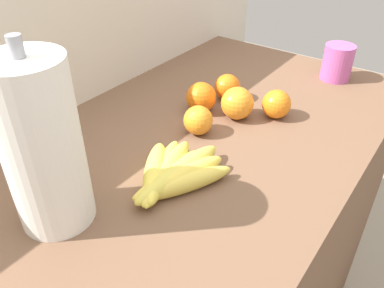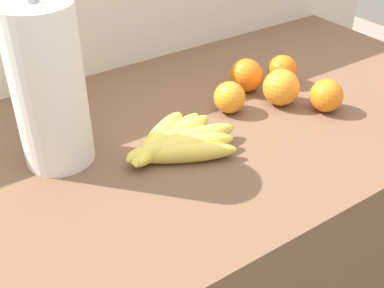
{
  "view_description": "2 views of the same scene",
  "coord_description": "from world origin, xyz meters",
  "px_view_note": "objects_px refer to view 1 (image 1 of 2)",
  "views": [
    {
      "loc": [
        -0.47,
        -0.41,
        1.38
      ],
      "look_at": [
        0.04,
        -0.04,
        0.95
      ],
      "focal_mm": 36.49,
      "sensor_mm": 36.0,
      "label": 1
    },
    {
      "loc": [
        -0.42,
        -0.67,
        1.42
      ],
      "look_at": [
        -0.02,
        -0.08,
        0.94
      ],
      "focal_mm": 45.86,
      "sensor_mm": 36.0,
      "label": 2
    }
  ],
  "objects_px": {
    "orange_back_left": "(201,97)",
    "orange_back_right": "(227,87)",
    "mug": "(337,62)",
    "paper_towel_roll": "(42,147)",
    "orange_front": "(276,104)",
    "orange_far_right": "(198,120)",
    "orange_right": "(237,103)",
    "banana_bunch": "(172,175)"
  },
  "relations": [
    {
      "from": "banana_bunch",
      "to": "mug",
      "type": "height_order",
      "value": "mug"
    },
    {
      "from": "orange_right",
      "to": "orange_far_right",
      "type": "bearing_deg",
      "value": 162.34
    },
    {
      "from": "banana_bunch",
      "to": "orange_far_right",
      "type": "bearing_deg",
      "value": 19.65
    },
    {
      "from": "orange_right",
      "to": "orange_front",
      "type": "bearing_deg",
      "value": -51.3
    },
    {
      "from": "banana_bunch",
      "to": "mug",
      "type": "xyz_separation_m",
      "value": [
        0.63,
        -0.09,
        0.03
      ]
    },
    {
      "from": "orange_back_left",
      "to": "orange_back_right",
      "type": "relative_size",
      "value": 1.1
    },
    {
      "from": "orange_right",
      "to": "orange_far_right",
      "type": "relative_size",
      "value": 1.18
    },
    {
      "from": "banana_bunch",
      "to": "paper_towel_roll",
      "type": "height_order",
      "value": "paper_towel_roll"
    },
    {
      "from": "orange_front",
      "to": "mug",
      "type": "relative_size",
      "value": 0.7
    },
    {
      "from": "orange_back_right",
      "to": "paper_towel_roll",
      "type": "relative_size",
      "value": 0.21
    },
    {
      "from": "orange_back_right",
      "to": "orange_front",
      "type": "distance_m",
      "value": 0.14
    },
    {
      "from": "banana_bunch",
      "to": "mug",
      "type": "bearing_deg",
      "value": -7.77
    },
    {
      "from": "orange_right",
      "to": "orange_back_right",
      "type": "bearing_deg",
      "value": 45.32
    },
    {
      "from": "mug",
      "to": "banana_bunch",
      "type": "bearing_deg",
      "value": 172.23
    },
    {
      "from": "orange_back_right",
      "to": "mug",
      "type": "height_order",
      "value": "mug"
    },
    {
      "from": "orange_front",
      "to": "paper_towel_roll",
      "type": "height_order",
      "value": "paper_towel_roll"
    },
    {
      "from": "orange_back_right",
      "to": "mug",
      "type": "relative_size",
      "value": 0.68
    },
    {
      "from": "orange_back_left",
      "to": "orange_back_right",
      "type": "height_order",
      "value": "orange_back_left"
    },
    {
      "from": "orange_far_right",
      "to": "orange_front",
      "type": "height_order",
      "value": "orange_front"
    },
    {
      "from": "paper_towel_roll",
      "to": "mug",
      "type": "bearing_deg",
      "value": -12.93
    },
    {
      "from": "banana_bunch",
      "to": "orange_back_left",
      "type": "bearing_deg",
      "value": 23.88
    },
    {
      "from": "orange_back_left",
      "to": "mug",
      "type": "bearing_deg",
      "value": -28.14
    },
    {
      "from": "orange_far_right",
      "to": "orange_back_left",
      "type": "bearing_deg",
      "value": 31.42
    },
    {
      "from": "paper_towel_roll",
      "to": "orange_front",
      "type": "bearing_deg",
      "value": -15.79
    },
    {
      "from": "orange_right",
      "to": "orange_far_right",
      "type": "xyz_separation_m",
      "value": [
        -0.11,
        0.03,
        -0.01
      ]
    },
    {
      "from": "paper_towel_roll",
      "to": "mug",
      "type": "height_order",
      "value": "paper_towel_roll"
    },
    {
      "from": "orange_right",
      "to": "paper_towel_roll",
      "type": "distance_m",
      "value": 0.48
    },
    {
      "from": "orange_back_right",
      "to": "orange_front",
      "type": "height_order",
      "value": "orange_front"
    },
    {
      "from": "orange_front",
      "to": "paper_towel_roll",
      "type": "distance_m",
      "value": 0.55
    },
    {
      "from": "orange_back_right",
      "to": "paper_towel_roll",
      "type": "xyz_separation_m",
      "value": [
        -0.53,
        0.0,
        0.11
      ]
    },
    {
      "from": "orange_far_right",
      "to": "orange_front",
      "type": "xyz_separation_m",
      "value": [
        0.17,
        -0.11,
        0.0
      ]
    },
    {
      "from": "banana_bunch",
      "to": "orange_back_left",
      "type": "height_order",
      "value": "orange_back_left"
    },
    {
      "from": "orange_back_right",
      "to": "orange_back_left",
      "type": "bearing_deg",
      "value": 168.26
    },
    {
      "from": "orange_far_right",
      "to": "mug",
      "type": "xyz_separation_m",
      "value": [
        0.46,
        -0.15,
        0.02
      ]
    },
    {
      "from": "orange_back_left",
      "to": "paper_towel_roll",
      "type": "xyz_separation_m",
      "value": [
        -0.44,
        -0.01,
        0.1
      ]
    },
    {
      "from": "orange_far_right",
      "to": "orange_front",
      "type": "distance_m",
      "value": 0.2
    },
    {
      "from": "orange_back_left",
      "to": "paper_towel_roll",
      "type": "bearing_deg",
      "value": -178.12
    },
    {
      "from": "orange_back_right",
      "to": "mug",
      "type": "distance_m",
      "value": 0.34
    },
    {
      "from": "orange_far_right",
      "to": "orange_back_left",
      "type": "height_order",
      "value": "orange_back_left"
    },
    {
      "from": "banana_bunch",
      "to": "orange_back_right",
      "type": "height_order",
      "value": "orange_back_right"
    },
    {
      "from": "banana_bunch",
      "to": "orange_front",
      "type": "relative_size",
      "value": 3.26
    },
    {
      "from": "banana_bunch",
      "to": "orange_back_right",
      "type": "distance_m",
      "value": 0.36
    }
  ]
}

